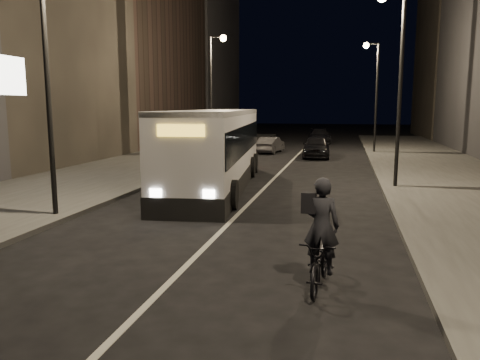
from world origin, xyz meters
The scene contains 13 objects.
ground centered at (0.00, 0.00, 0.00)m, with size 180.00×180.00×0.00m, color black.
sidewalk_right centered at (8.50, 14.00, 0.08)m, with size 7.00×70.00×0.16m, color #363734.
sidewalk_left centered at (-8.50, 14.00, 0.08)m, with size 7.00×70.00×0.16m, color #363734.
building_row_left centered at (-16.00, 28.50, 11.00)m, with size 8.00×61.00×22.00m, color black.
streetlight_right_mid centered at (5.33, 12.00, 5.36)m, with size 1.20×0.44×8.12m.
streetlight_right_far centered at (5.33, 28.00, 5.36)m, with size 1.20×0.44×8.12m.
streetlight_left_near centered at (-5.33, 4.00, 5.36)m, with size 1.20×0.44×8.12m.
streetlight_left_far centered at (-5.33, 22.00, 5.36)m, with size 1.20×0.44×8.12m.
city_bus centered at (-2.16, 10.79, 1.85)m, with size 4.04×12.83×3.41m.
cyclist_on_bicycle centered at (3.02, -0.10, 0.75)m, with size 0.86×2.01×2.26m.
car_near centered at (1.44, 24.33, 0.78)m, with size 1.84×4.58×1.56m, color black.
car_mid centered at (-2.24, 26.92, 0.62)m, with size 1.32×3.78×1.24m, color #303032.
car_far centered at (0.94, 37.50, 0.71)m, with size 1.98×4.88×1.42m, color black.
Camera 1 is at (3.41, -9.02, 3.56)m, focal length 35.00 mm.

